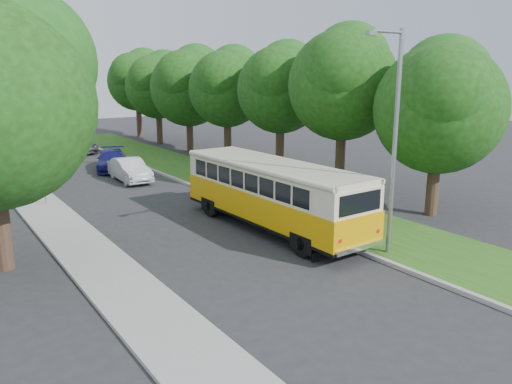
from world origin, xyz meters
TOP-DOWN VIEW (x-y plane):
  - ground at (0.00, 0.00)m, footprint 120.00×120.00m
  - curb at (3.60, 5.00)m, footprint 0.20×70.00m
  - grass_verge at (5.95, 5.00)m, footprint 4.50×70.00m
  - sidewalk at (-4.80, 5.00)m, footprint 2.20×70.00m
  - treeline at (3.15, 17.99)m, footprint 24.27×41.91m
  - lamppost_near at (4.21, -2.50)m, footprint 1.71×0.16m
  - lamppost_far at (-4.70, 16.00)m, footprint 1.71×0.16m
  - warning_sign at (-4.50, 11.98)m, footprint 0.56×0.10m
  - vintage_bus at (2.62, 2.42)m, footprint 2.81×10.09m
  - car_silver at (3.00, 7.19)m, footprint 2.51×4.59m
  - car_white at (1.18, 15.33)m, footprint 1.59×4.35m
  - car_blue at (1.51, 19.63)m, footprint 3.43×5.09m
  - car_grey at (1.77, 28.68)m, footprint 2.24×4.71m

SIDE VIEW (x-z plane):
  - ground at x=0.00m, z-range 0.00..0.00m
  - sidewalk at x=-4.80m, z-range 0.00..0.12m
  - grass_verge at x=5.95m, z-range 0.00..0.13m
  - curb at x=3.60m, z-range 0.00..0.15m
  - car_grey at x=1.77m, z-range 0.00..1.30m
  - car_blue at x=1.51m, z-range 0.00..1.37m
  - car_white at x=1.18m, z-range 0.00..1.42m
  - car_silver at x=3.00m, z-range 0.00..1.48m
  - vintage_bus at x=2.62m, z-range 0.00..2.98m
  - warning_sign at x=-4.50m, z-range 0.46..2.96m
  - lamppost_far at x=-4.70m, z-range 0.37..7.87m
  - lamppost_near at x=4.21m, z-range 0.37..8.37m
  - treeline at x=3.15m, z-range 1.20..10.66m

